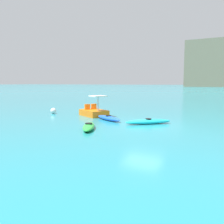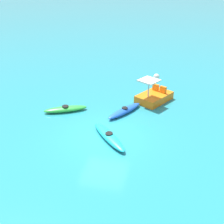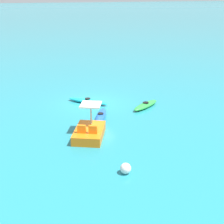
{
  "view_description": "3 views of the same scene",
  "coord_description": "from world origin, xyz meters",
  "px_view_note": "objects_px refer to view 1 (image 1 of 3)",
  "views": [
    {
      "loc": [
        5.33,
        -15.21,
        2.68
      ],
      "look_at": [
        -2.78,
        1.1,
        0.55
      ],
      "focal_mm": 40.41,
      "sensor_mm": 36.0,
      "label": 1
    },
    {
      "loc": [
        12.1,
        3.1,
        7.9
      ],
      "look_at": [
        -1.28,
        0.16,
        0.8
      ],
      "focal_mm": 44.74,
      "sensor_mm": 36.0,
      "label": 2
    },
    {
      "loc": [
        -18.93,
        7.34,
        7.25
      ],
      "look_at": [
        -3.58,
        0.19,
        0.65
      ],
      "focal_mm": 48.25,
      "sensor_mm": 36.0,
      "label": 3
    }
  ],
  "objects_px": {
    "kayak_cyan": "(148,122)",
    "buoy_white": "(53,111)",
    "pedal_boat_orange": "(94,112)",
    "kayak_green": "(89,127)",
    "kayak_blue": "(109,118)"
  },
  "relations": [
    {
      "from": "kayak_cyan",
      "to": "buoy_white",
      "type": "bearing_deg",
      "value": 169.41
    },
    {
      "from": "kayak_cyan",
      "to": "pedal_boat_orange",
      "type": "distance_m",
      "value": 5.53
    },
    {
      "from": "pedal_boat_orange",
      "to": "buoy_white",
      "type": "bearing_deg",
      "value": -178.01
    },
    {
      "from": "kayak_cyan",
      "to": "kayak_green",
      "type": "bearing_deg",
      "value": -126.79
    },
    {
      "from": "kayak_cyan",
      "to": "pedal_boat_orange",
      "type": "height_order",
      "value": "pedal_boat_orange"
    },
    {
      "from": "kayak_green",
      "to": "kayak_blue",
      "type": "xyz_separation_m",
      "value": [
        -0.57,
        3.6,
        -0.0
      ]
    },
    {
      "from": "kayak_cyan",
      "to": "buoy_white",
      "type": "distance_m",
      "value": 9.39
    },
    {
      "from": "kayak_cyan",
      "to": "kayak_blue",
      "type": "distance_m",
      "value": 3.07
    },
    {
      "from": "pedal_boat_orange",
      "to": "buoy_white",
      "type": "height_order",
      "value": "pedal_boat_orange"
    },
    {
      "from": "buoy_white",
      "to": "kayak_green",
      "type": "bearing_deg",
      "value": -36.83
    },
    {
      "from": "kayak_blue",
      "to": "pedal_boat_orange",
      "type": "xyz_separation_m",
      "value": [
        -2.14,
        1.59,
        0.17
      ]
    },
    {
      "from": "kayak_green",
      "to": "kayak_cyan",
      "type": "relative_size",
      "value": 0.96
    },
    {
      "from": "kayak_green",
      "to": "kayak_blue",
      "type": "bearing_deg",
      "value": 99.0
    },
    {
      "from": "kayak_green",
      "to": "kayak_cyan",
      "type": "bearing_deg",
      "value": 53.21
    },
    {
      "from": "kayak_blue",
      "to": "pedal_boat_orange",
      "type": "bearing_deg",
      "value": 143.48
    }
  ]
}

